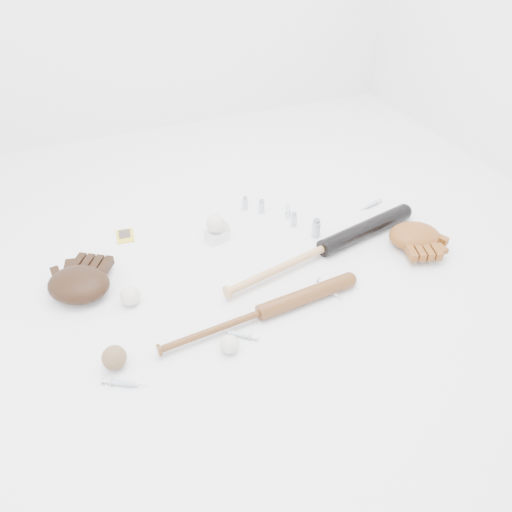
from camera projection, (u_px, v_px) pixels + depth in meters
name	position (u px, v px, depth m)	size (l,w,h in m)	color
bat_dark	(324.00, 248.00, 2.06)	(1.01, 0.07, 0.07)	black
bat_wood	(261.00, 312.00, 1.78)	(0.81, 0.06, 0.06)	brown
glove_dark	(79.00, 284.00, 1.86)	(0.28, 0.28, 0.10)	black
glove_tan	(415.00, 236.00, 2.11)	(0.26, 0.26, 0.09)	brown
trading_card	(125.00, 236.00, 2.18)	(0.07, 0.10, 0.01)	gold
pedestal	(216.00, 235.00, 2.15)	(0.08, 0.08, 0.04)	white
baseball_on_pedestal	(216.00, 223.00, 2.11)	(0.08, 0.08, 0.08)	silver
baseball_left	(130.00, 296.00, 1.83)	(0.07, 0.07, 0.07)	silver
baseball_upper	(221.00, 229.00, 2.16)	(0.08, 0.08, 0.08)	silver
baseball_mid	(229.00, 344.00, 1.66)	(0.06, 0.06, 0.06)	silver
baseball_aged	(114.00, 358.00, 1.60)	(0.08, 0.08, 0.08)	brown
syringe_0	(123.00, 383.00, 1.56)	(0.16, 0.03, 0.02)	#ADBCC6
syringe_1	(241.00, 335.00, 1.72)	(0.15, 0.03, 0.02)	#ADBCC6
syringe_2	(288.00, 210.00, 2.33)	(0.15, 0.03, 0.02)	#ADBCC6
syringe_3	(329.00, 289.00, 1.90)	(0.16, 0.03, 0.02)	#ADBCC6
syringe_4	(371.00, 205.00, 2.36)	(0.15, 0.03, 0.02)	#ADBCC6
vial_0	(245.00, 203.00, 2.33)	(0.03, 0.03, 0.07)	silver
vial_1	(262.00, 206.00, 2.31)	(0.03, 0.03, 0.07)	silver
vial_2	(294.00, 220.00, 2.22)	(0.03, 0.03, 0.07)	silver
vial_3	(316.00, 228.00, 2.16)	(0.04, 0.04, 0.09)	silver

